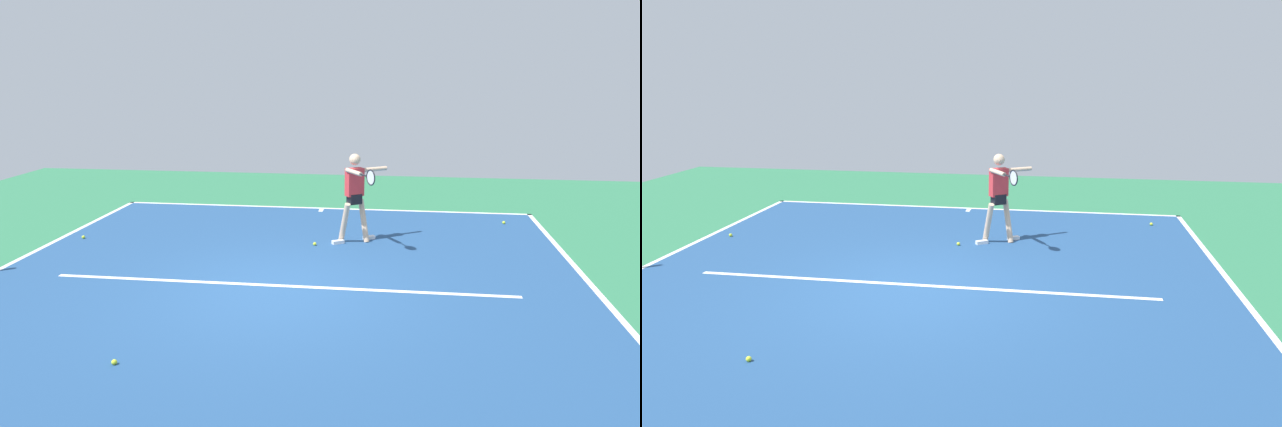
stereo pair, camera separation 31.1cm
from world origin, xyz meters
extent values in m
plane|color=#2D754C|center=(0.00, 0.00, 0.00)|extent=(20.49, 20.49, 0.00)
cube|color=navy|center=(0.00, 0.00, 0.00)|extent=(9.93, 11.18, 0.00)
cube|color=white|center=(0.00, -5.54, 0.00)|extent=(9.93, 0.10, 0.01)
cube|color=white|center=(-4.91, 0.00, 0.00)|extent=(0.10, 11.18, 0.01)
cube|color=white|center=(0.00, -0.18, 0.00)|extent=(7.45, 0.10, 0.01)
cube|color=white|center=(0.00, -5.34, 0.00)|extent=(0.10, 0.30, 0.01)
cylinder|color=beige|center=(-1.17, -2.90, 0.41)|extent=(0.30, 0.37, 0.85)
cube|color=white|center=(-1.28, -2.98, 0.04)|extent=(0.26, 0.21, 0.07)
cylinder|color=beige|center=(-0.80, -2.67, 0.41)|extent=(0.30, 0.37, 0.85)
cube|color=white|center=(-0.69, -2.59, 0.04)|extent=(0.26, 0.21, 0.07)
cube|color=black|center=(-0.98, -2.78, 0.87)|extent=(0.32, 0.30, 0.20)
cube|color=red|center=(-0.98, -2.78, 1.20)|extent=(0.38, 0.34, 0.54)
sphere|color=beige|center=(-0.98, -2.78, 1.65)|extent=(0.22, 0.22, 0.22)
cylinder|color=beige|center=(-1.35, -3.03, 1.43)|extent=(0.50, 0.36, 0.08)
cylinder|color=beige|center=(-0.99, -2.46, 1.46)|extent=(0.36, 0.50, 0.08)
cylinder|color=black|center=(-1.20, -2.15, 1.46)|extent=(0.15, 0.20, 0.03)
torus|color=black|center=(-1.33, -1.94, 1.46)|extent=(0.18, 0.26, 0.29)
cylinder|color=silver|center=(-1.33, -1.94, 1.46)|extent=(0.14, 0.21, 0.25)
sphere|color=#CCE033|center=(-4.17, -4.58, 0.03)|extent=(0.07, 0.07, 0.07)
sphere|color=#CCE033|center=(4.45, -2.28, 0.03)|extent=(0.07, 0.07, 0.07)
sphere|color=#CCE033|center=(-0.25, -2.42, 0.03)|extent=(0.07, 0.07, 0.07)
sphere|color=#CCE033|center=(1.40, 2.58, 0.03)|extent=(0.07, 0.07, 0.07)
camera|label=1|loc=(-1.79, 8.48, 3.36)|focal=33.23mm
camera|label=2|loc=(-2.10, 8.43, 3.36)|focal=33.23mm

